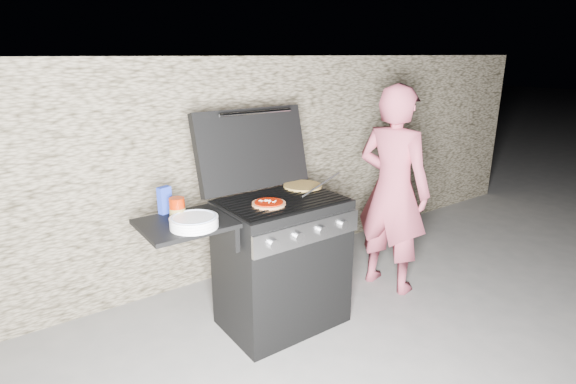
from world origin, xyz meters
TOP-DOWN VIEW (x-y plane):
  - ground at (0.00, 0.00)m, footprint 50.00×50.00m
  - stone_wall at (0.00, 1.05)m, footprint 8.00×0.35m
  - gas_grill at (-0.25, 0.00)m, footprint 1.34×0.79m
  - pizza_topped at (-0.13, -0.05)m, footprint 0.27×0.27m
  - pizza_plain at (0.28, 0.14)m, footprint 0.31×0.31m
  - sauce_jar at (-0.70, 0.04)m, footprint 0.11×0.11m
  - blue_carton at (-0.71, 0.20)m, footprint 0.09×0.06m
  - plate_stack at (-0.66, -0.11)m, footprint 0.30×0.30m
  - person at (1.00, -0.06)m, footprint 0.51×0.66m
  - tongs at (0.33, 0.00)m, footprint 0.42×0.12m

SIDE VIEW (x-z plane):
  - ground at x=0.00m, z-range 0.00..0.00m
  - gas_grill at x=-0.25m, z-range 0.00..0.91m
  - person at x=1.00m, z-range 0.00..1.62m
  - stone_wall at x=0.00m, z-range 0.00..1.80m
  - pizza_plain at x=0.28m, z-range 0.91..0.93m
  - pizza_topped at x=-0.13m, z-range 0.91..0.93m
  - plate_stack at x=-0.66m, z-range 0.90..0.96m
  - tongs at x=0.33m, z-range 0.91..1.00m
  - sauce_jar at x=-0.70m, z-range 0.90..1.04m
  - blue_carton at x=-0.71m, z-range 0.90..1.07m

